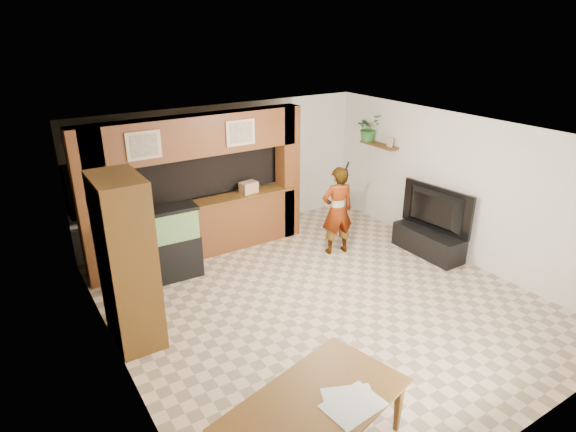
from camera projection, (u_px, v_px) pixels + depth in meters
floor at (321, 300)px, 7.53m from camera, size 6.50×6.50×0.00m
ceiling at (326, 136)px, 6.55m from camera, size 6.50×6.50×0.00m
wall_back at (226, 170)px, 9.57m from camera, size 6.00×0.00×6.00m
wall_left at (114, 279)px, 5.54m from camera, size 0.00×6.50×6.50m
wall_right at (459, 188)px, 8.54m from camera, size 0.00×6.50×6.50m
partition at (193, 186)px, 8.62m from camera, size 4.20×0.99×2.60m
wall_clock at (90, 204)px, 6.11m from camera, size 0.05×0.25×0.25m
wall_shelf at (379, 145)px, 9.83m from camera, size 0.25×0.90×0.04m
pantry_cabinet at (127, 262)px, 6.22m from camera, size 0.58×0.95×2.33m
trash_can at (145, 311)px, 6.81m from camera, size 0.27×0.27×0.49m
aquarium at (165, 245)px, 7.93m from camera, size 1.14×0.43×1.27m
tv_stand at (428, 242)px, 8.96m from camera, size 0.50×1.37×0.46m
television at (432, 210)px, 8.72m from camera, size 0.34×1.45×0.83m
photo_frame at (390, 142)px, 9.55m from camera, size 0.04×0.14×0.19m
potted_plant at (368, 128)px, 9.95m from camera, size 0.54×0.48×0.55m
person at (337, 211)px, 8.79m from camera, size 0.68×0.53×1.67m
microphone at (347, 166)px, 8.36m from camera, size 0.04×0.10×0.16m
dining_table at (317, 431)px, 4.71m from camera, size 2.08×1.48×0.66m
newspaper_a at (349, 399)px, 4.65m from camera, size 0.61×0.54×0.01m
newspaper_b at (353, 405)px, 4.57m from camera, size 0.60×0.46×0.01m
counter_box at (249, 187)px, 9.05m from camera, size 0.35×0.26×0.21m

